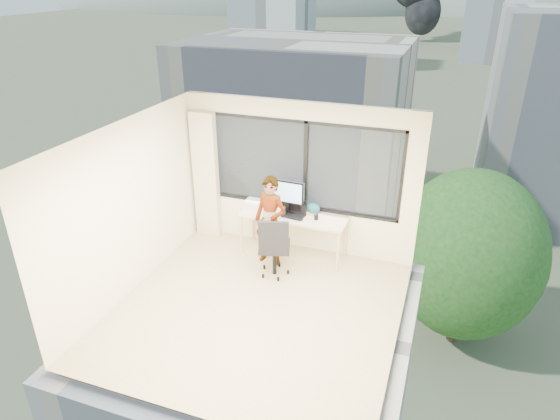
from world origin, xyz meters
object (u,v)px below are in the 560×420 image
at_px(desk, 293,235).
at_px(monitor, 287,197).
at_px(handbag, 313,208).
at_px(laptop, 294,210).
at_px(chair, 274,245).
at_px(game_console, 254,202).
at_px(person, 270,221).

xyz_separation_m(desk, monitor, (-0.13, 0.05, 0.67)).
bearing_deg(monitor, handbag, 21.91).
relative_size(laptop, handbag, 1.59).
bearing_deg(chair, game_console, 111.63).
xyz_separation_m(chair, person, (-0.20, 0.34, 0.22)).
bearing_deg(laptop, game_console, 172.00).
bearing_deg(laptop, monitor, 160.07).
bearing_deg(game_console, person, -44.43).
bearing_deg(person, monitor, 80.48).
relative_size(game_console, handbag, 1.18).
relative_size(person, game_console, 5.40).
xyz_separation_m(desk, game_console, (-0.80, 0.20, 0.41)).
bearing_deg(chair, laptop, 64.03).
bearing_deg(handbag, laptop, -157.11).
xyz_separation_m(chair, handbag, (0.37, 0.89, 0.30)).
relative_size(desk, monitor, 3.02).
bearing_deg(laptop, person, -124.92).
bearing_deg(person, handbag, 54.71).
relative_size(chair, laptop, 2.84).
height_order(person, handbag, person).
distance_m(monitor, game_console, 0.73).
relative_size(monitor, handbag, 2.50).
relative_size(desk, game_console, 6.37).
bearing_deg(person, desk, 61.98).
xyz_separation_m(monitor, game_console, (-0.67, 0.15, -0.26)).
relative_size(desk, handbag, 7.54).
relative_size(monitor, game_console, 2.11).
relative_size(chair, monitor, 1.81).
bearing_deg(monitor, desk, -18.45).
relative_size(monitor, laptop, 1.57).
bearing_deg(game_console, chair, -48.94).
height_order(chair, monitor, monitor).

